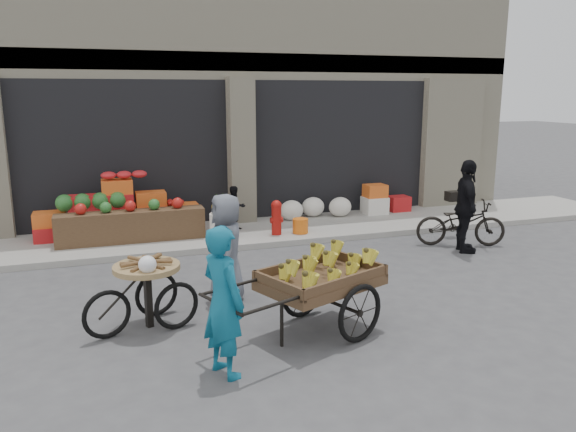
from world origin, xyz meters
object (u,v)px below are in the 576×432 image
object	(u,v)px
vendor_grey	(226,248)
seated_person	(235,208)
pineapple_bin	(223,226)
cyclist	(466,206)
vendor_woman	(223,302)
orange_bucket	(300,226)
banana_cart	(318,276)
tricycle_cart	(147,285)
bicycle	(461,223)
fire_hydrant	(276,216)

from	to	relation	value
vendor_grey	seated_person	bearing A→B (deg)	169.92
seated_person	pineapple_bin	bearing A→B (deg)	-133.69
cyclist	vendor_woman	bearing A→B (deg)	142.52
seated_person	cyclist	bearing A→B (deg)	-44.41
vendor_grey	pineapple_bin	bearing A→B (deg)	174.10
vendor_woman	cyclist	world-z (taller)	cyclist
pineapple_bin	orange_bucket	distance (m)	1.61
banana_cart	tricycle_cart	world-z (taller)	banana_cart
orange_bucket	bicycle	size ratio (longest dim) A/B	0.19
vendor_grey	cyclist	world-z (taller)	cyclist
pineapple_bin	fire_hydrant	xyz separation A→B (m)	(1.10, -0.05, 0.13)
vendor_grey	cyclist	xyz separation A→B (m)	(4.80, 1.03, 0.09)
banana_cart	fire_hydrant	bearing A→B (deg)	56.99
vendor_grey	cyclist	distance (m)	4.91
fire_hydrant	tricycle_cart	world-z (taller)	tricycle_cart
vendor_woman	pineapple_bin	bearing A→B (deg)	-35.50
fire_hydrant	banana_cart	distance (m)	4.56
seated_person	tricycle_cart	bearing A→B (deg)	-127.16
seated_person	bicycle	bearing A→B (deg)	-38.84
banana_cart	pineapple_bin	bearing A→B (deg)	70.91
pineapple_bin	bicycle	distance (m)	4.68
fire_hydrant	banana_cart	xyz separation A→B (m)	(-0.89, -4.47, 0.25)
orange_bucket	cyclist	bearing A→B (deg)	-36.20
pineapple_bin	seated_person	size ratio (longest dim) A/B	0.56
seated_person	bicycle	size ratio (longest dim) A/B	0.54
fire_hydrant	banana_cart	size ratio (longest dim) A/B	0.27
vendor_grey	banana_cart	bearing A→B (deg)	34.11
seated_person	vendor_woman	distance (m)	5.97
banana_cart	vendor_grey	size ratio (longest dim) A/B	1.68
seated_person	vendor_grey	distance (m)	3.78
orange_bucket	vendor_woman	xyz separation A→B (m)	(-2.72, -5.07, 0.55)
orange_bucket	pineapple_bin	bearing A→B (deg)	176.42
vendor_woman	bicycle	bearing A→B (deg)	-80.43
pineapple_bin	bicycle	bearing A→B (deg)	-20.01
seated_person	vendor_woman	xyz separation A→B (m)	(-1.52, -5.77, 0.24)
pineapple_bin	cyclist	size ratio (longest dim) A/B	0.30
pineapple_bin	seated_person	distance (m)	0.75
orange_bucket	bicycle	xyz separation A→B (m)	(2.80, -1.50, 0.18)
tricycle_cart	cyclist	xyz separation A→B (m)	(5.97, 1.64, 0.31)
pineapple_bin	banana_cart	distance (m)	4.54
vendor_grey	cyclist	bearing A→B (deg)	107.49
tricycle_cart	bicycle	distance (m)	6.50
tricycle_cart	bicycle	bearing A→B (deg)	-2.04
orange_bucket	seated_person	xyz separation A→B (m)	(-1.20, 0.70, 0.31)
cyclist	tricycle_cart	bearing A→B (deg)	127.12
pineapple_bin	seated_person	bearing A→B (deg)	56.31
tricycle_cart	pineapple_bin	bearing A→B (deg)	43.68
fire_hydrant	vendor_woman	bearing A→B (deg)	-113.44
fire_hydrant	vendor_woman	size ratio (longest dim) A/B	0.43
vendor_woman	tricycle_cart	bearing A→B (deg)	0.09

